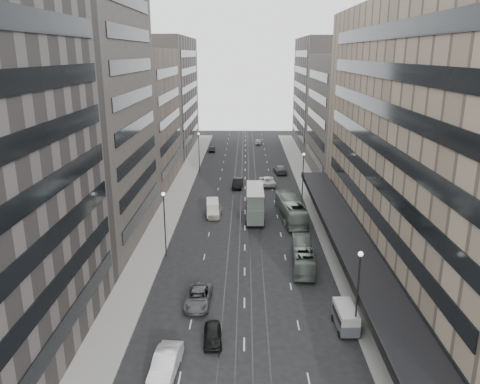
{
  "coord_description": "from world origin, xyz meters",
  "views": [
    {
      "loc": [
        0.07,
        -40.97,
        24.17
      ],
      "look_at": [
        -0.69,
        20.89,
        5.74
      ],
      "focal_mm": 35.0,
      "sensor_mm": 36.0,
      "label": 1
    }
  ],
  "objects_px": {
    "vw_microbus": "(346,317)",
    "sedan_2": "(198,298)",
    "bus_far": "(291,209)",
    "sedan_0": "(213,335)",
    "sedan_1": "(166,363)",
    "double_decker": "(255,202)",
    "bus_near": "(303,255)",
    "panel_van": "(213,208)"
  },
  "relations": [
    {
      "from": "vw_microbus",
      "to": "sedan_2",
      "type": "relative_size",
      "value": 0.76
    },
    {
      "from": "bus_far",
      "to": "sedan_0",
      "type": "xyz_separation_m",
      "value": [
        -9.61,
        -31.06,
        -1.01
      ]
    },
    {
      "from": "sedan_1",
      "to": "bus_far",
      "type": "bearing_deg",
      "value": 74.56
    },
    {
      "from": "bus_far",
      "to": "vw_microbus",
      "type": "xyz_separation_m",
      "value": [
        2.34,
        -28.9,
        -0.47
      ]
    },
    {
      "from": "sedan_0",
      "to": "double_decker",
      "type": "bearing_deg",
      "value": 78.1
    },
    {
      "from": "bus_near",
      "to": "sedan_0",
      "type": "xyz_separation_m",
      "value": [
        -9.59,
        -15.27,
        -0.7
      ]
    },
    {
      "from": "vw_microbus",
      "to": "sedan_2",
      "type": "bearing_deg",
      "value": 161.13
    },
    {
      "from": "bus_far",
      "to": "sedan_2",
      "type": "height_order",
      "value": "bus_far"
    },
    {
      "from": "sedan_1",
      "to": "sedan_0",
      "type": "bearing_deg",
      "value": 55.98
    },
    {
      "from": "bus_far",
      "to": "panel_van",
      "type": "height_order",
      "value": "bus_far"
    },
    {
      "from": "sedan_1",
      "to": "vw_microbus",
      "type": "bearing_deg",
      "value": 27.37
    },
    {
      "from": "bus_far",
      "to": "sedan_0",
      "type": "relative_size",
      "value": 3.08
    },
    {
      "from": "sedan_2",
      "to": "vw_microbus",
      "type": "bearing_deg",
      "value": -14.03
    },
    {
      "from": "bus_near",
      "to": "double_decker",
      "type": "height_order",
      "value": "double_decker"
    },
    {
      "from": "sedan_0",
      "to": "sedan_2",
      "type": "xyz_separation_m",
      "value": [
        -1.89,
        6.3,
        0.08
      ]
    },
    {
      "from": "panel_van",
      "to": "sedan_1",
      "type": "distance_m",
      "value": 36.85
    },
    {
      "from": "vw_microbus",
      "to": "double_decker",
      "type": "bearing_deg",
      "value": 102.43
    },
    {
      "from": "double_decker",
      "to": "sedan_0",
      "type": "relative_size",
      "value": 2.27
    },
    {
      "from": "sedan_0",
      "to": "panel_van",
      "type": "bearing_deg",
      "value": 89.67
    },
    {
      "from": "double_decker",
      "to": "panel_van",
      "type": "height_order",
      "value": "double_decker"
    },
    {
      "from": "bus_near",
      "to": "sedan_2",
      "type": "height_order",
      "value": "bus_near"
    },
    {
      "from": "bus_near",
      "to": "panel_van",
      "type": "relative_size",
      "value": 2.36
    },
    {
      "from": "vw_microbus",
      "to": "sedan_1",
      "type": "height_order",
      "value": "vw_microbus"
    },
    {
      "from": "bus_near",
      "to": "panel_van",
      "type": "bearing_deg",
      "value": -52.02
    },
    {
      "from": "bus_near",
      "to": "sedan_0",
      "type": "bearing_deg",
      "value": 61.62
    },
    {
      "from": "panel_van",
      "to": "sedan_0",
      "type": "height_order",
      "value": "panel_van"
    },
    {
      "from": "vw_microbus",
      "to": "sedan_0",
      "type": "relative_size",
      "value": 1.04
    },
    {
      "from": "vw_microbus",
      "to": "panel_van",
      "type": "bearing_deg",
      "value": 112.7
    },
    {
      "from": "vw_microbus",
      "to": "sedan_1",
      "type": "distance_m",
      "value": 16.61
    },
    {
      "from": "panel_van",
      "to": "double_decker",
      "type": "bearing_deg",
      "value": -14.17
    },
    {
      "from": "sedan_1",
      "to": "sedan_2",
      "type": "distance_m",
      "value": 10.61
    },
    {
      "from": "bus_near",
      "to": "sedan_1",
      "type": "xyz_separation_m",
      "value": [
        -12.97,
        -19.48,
        -0.51
      ]
    },
    {
      "from": "sedan_1",
      "to": "sedan_2",
      "type": "height_order",
      "value": "sedan_1"
    },
    {
      "from": "bus_far",
      "to": "sedan_1",
      "type": "xyz_separation_m",
      "value": [
        -13.0,
        -35.27,
        -0.82
      ]
    },
    {
      "from": "bus_near",
      "to": "sedan_1",
      "type": "distance_m",
      "value": 23.41
    },
    {
      "from": "double_decker",
      "to": "panel_van",
      "type": "xyz_separation_m",
      "value": [
        -6.47,
        1.06,
        -1.23
      ]
    },
    {
      "from": "bus_far",
      "to": "sedan_0",
      "type": "height_order",
      "value": "bus_far"
    },
    {
      "from": "vw_microbus",
      "to": "panel_van",
      "type": "relative_size",
      "value": 0.98
    },
    {
      "from": "double_decker",
      "to": "sedan_0",
      "type": "bearing_deg",
      "value": -97.57
    },
    {
      "from": "bus_near",
      "to": "panel_van",
      "type": "distance_m",
      "value": 20.98
    },
    {
      "from": "panel_van",
      "to": "sedan_1",
      "type": "xyz_separation_m",
      "value": [
        -1.17,
        -36.83,
        -0.54
      ]
    },
    {
      "from": "bus_near",
      "to": "sedan_0",
      "type": "relative_size",
      "value": 2.52
    }
  ]
}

